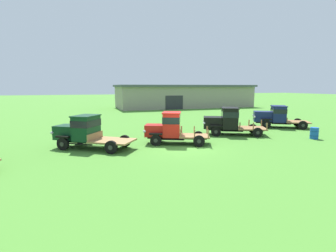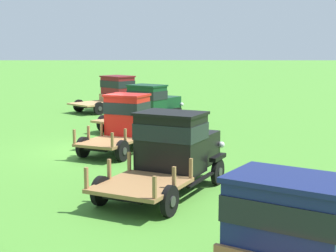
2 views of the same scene
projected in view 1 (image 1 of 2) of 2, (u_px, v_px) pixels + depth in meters
name	position (u px, v px, depth m)	size (l,w,h in m)	color
ground_plane	(183.00, 148.00, 17.06)	(240.00, 240.00, 0.00)	#47842D
farm_shed	(185.00, 96.00, 50.53)	(26.05, 9.71, 4.25)	gray
vintage_truck_second_in_line	(84.00, 131.00, 16.87)	(5.30, 4.43, 2.14)	black
vintage_truck_midrow_center	(170.00, 128.00, 18.16)	(4.70, 3.25, 2.21)	black
vintage_truck_far_side	(227.00, 121.00, 21.61)	(5.33, 3.86, 2.25)	black
vintage_truck_back_of_row	(275.00, 116.00, 25.49)	(5.28, 4.27, 2.12)	black
oil_drum_beside_row	(314.00, 133.00, 19.92)	(0.63, 0.63, 0.87)	#1951B2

